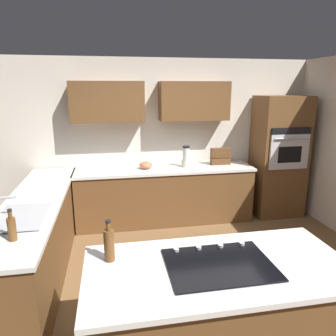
{
  "coord_description": "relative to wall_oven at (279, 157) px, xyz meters",
  "views": [
    {
      "loc": [
        0.93,
        3.05,
        2.14
      ],
      "look_at": [
        0.21,
        -0.82,
        1.13
      ],
      "focal_mm": 33.67,
      "sensor_mm": 36.0,
      "label": 1
    }
  ],
  "objects": [
    {
      "name": "ground_plane",
      "position": [
        1.85,
        1.72,
        -1.01
      ],
      "size": [
        14.0,
        14.0,
        0.0
      ],
      "primitive_type": "plane",
      "color": "brown"
    },
    {
      "name": "wall_back",
      "position": [
        1.91,
        -0.34,
        0.43
      ],
      "size": [
        6.0,
        0.44,
        2.6
      ],
      "color": "silver",
      "rests_on": "ground"
    },
    {
      "name": "lower_cabinets_back",
      "position": [
        1.95,
        -0.0,
        -0.58
      ],
      "size": [
        2.8,
        0.6,
        0.86
      ],
      "primitive_type": "cube",
      "color": "brown",
      "rests_on": "ground"
    },
    {
      "name": "countertop_back",
      "position": [
        1.95,
        -0.0,
        -0.13
      ],
      "size": [
        2.84,
        0.64,
        0.04
      ],
      "primitive_type": "cube",
      "color": "silver",
      "rests_on": "lower_cabinets_back"
    },
    {
      "name": "lower_cabinets_side",
      "position": [
        3.67,
        1.17,
        -0.58
      ],
      "size": [
        0.6,
        2.9,
        0.86
      ],
      "primitive_type": "cube",
      "color": "brown",
      "rests_on": "ground"
    },
    {
      "name": "countertop_side",
      "position": [
        3.67,
        1.17,
        -0.13
      ],
      "size": [
        0.64,
        2.94,
        0.04
      ],
      "primitive_type": "cube",
      "color": "silver",
      "rests_on": "lower_cabinets_side"
    },
    {
      "name": "island_base",
      "position": [
        2.05,
        2.84,
        -0.58
      ],
      "size": [
        1.85,
        0.85,
        0.86
      ],
      "primitive_type": "cube",
      "color": "brown",
      "rests_on": "ground"
    },
    {
      "name": "island_top",
      "position": [
        2.05,
        2.84,
        -0.13
      ],
      "size": [
        1.93,
        0.93,
        0.04
      ],
      "primitive_type": "cube",
      "color": "silver",
      "rests_on": "island_base"
    },
    {
      "name": "wall_oven",
      "position": [
        0.0,
        0.0,
        0.0
      ],
      "size": [
        0.8,
        0.66,
        2.02
      ],
      "color": "brown",
      "rests_on": "ground"
    },
    {
      "name": "sink_unit",
      "position": [
        3.68,
        1.68,
        -0.09
      ],
      "size": [
        0.46,
        0.7,
        0.23
      ],
      "color": "#515456",
      "rests_on": "countertop_side"
    },
    {
      "name": "cooktop",
      "position": [
        2.05,
        2.84,
        -0.1
      ],
      "size": [
        0.76,
        0.56,
        0.03
      ],
      "color": "black",
      "rests_on": "island_top"
    },
    {
      "name": "blender",
      "position": [
        1.6,
        -0.03,
        0.04
      ],
      "size": [
        0.15,
        0.15,
        0.34
      ],
      "color": "beige",
      "rests_on": "countertop_back"
    },
    {
      "name": "mixing_bowl",
      "position": [
        2.25,
        -0.03,
        -0.05
      ],
      "size": [
        0.21,
        0.21,
        0.11
      ],
      "primitive_type": "ellipsoid",
      "color": "#CC724C",
      "rests_on": "countertop_back"
    },
    {
      "name": "spice_rack",
      "position": [
        1.0,
        -0.08,
        0.03
      ],
      "size": [
        0.33,
        0.11,
        0.28
      ],
      "color": "brown",
      "rests_on": "countertop_back"
    },
    {
      "name": "dish_soap_bottle",
      "position": [
        3.62,
        2.16,
        0.0
      ],
      "size": [
        0.07,
        0.07,
        0.28
      ],
      "color": "brown",
      "rests_on": "countertop_side"
    },
    {
      "name": "oil_bottle",
      "position": [
        2.82,
        2.63,
        0.02
      ],
      "size": [
        0.08,
        0.08,
        0.32
      ],
      "color": "brown",
      "rests_on": "island_top"
    }
  ]
}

